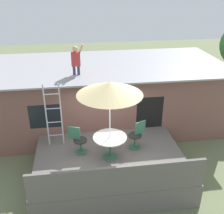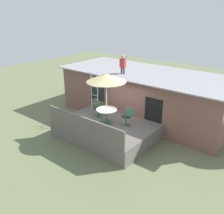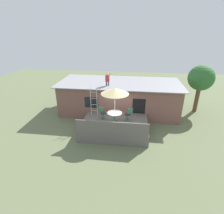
# 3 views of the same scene
# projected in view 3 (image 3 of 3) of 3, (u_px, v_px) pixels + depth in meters

# --- Properties ---
(ground_plane) EXTENTS (40.00, 40.00, 0.00)m
(ground_plane) POSITION_uv_depth(u_px,v_px,m) (115.00, 131.00, 12.99)
(ground_plane) COLOR #66704C
(house) EXTENTS (10.50, 4.50, 2.73)m
(house) POSITION_uv_depth(u_px,v_px,m) (119.00, 97.00, 15.70)
(house) COLOR brown
(house) RESTS_ON ground
(deck) EXTENTS (4.73, 3.41, 0.80)m
(deck) POSITION_uv_depth(u_px,v_px,m) (115.00, 127.00, 12.83)
(deck) COLOR #605B56
(deck) RESTS_ON ground
(deck_railing) EXTENTS (4.63, 0.08, 0.90)m
(deck_railing) POSITION_uv_depth(u_px,v_px,m) (112.00, 128.00, 10.99)
(deck_railing) COLOR #605B56
(deck_railing) RESTS_ON deck
(patio_table) EXTENTS (1.04, 1.04, 0.74)m
(patio_table) POSITION_uv_depth(u_px,v_px,m) (115.00, 115.00, 12.41)
(patio_table) COLOR #33664C
(patio_table) RESTS_ON deck
(patio_umbrella) EXTENTS (1.90, 1.90, 2.54)m
(patio_umbrella) POSITION_uv_depth(u_px,v_px,m) (115.00, 91.00, 11.70)
(patio_umbrella) COLOR silver
(patio_umbrella) RESTS_ON deck
(step_ladder) EXTENTS (0.52, 0.04, 2.20)m
(step_ladder) POSITION_uv_depth(u_px,v_px,m) (94.00, 102.00, 13.29)
(step_ladder) COLOR silver
(step_ladder) RESTS_ON deck
(person_figure) EXTENTS (0.47, 0.20, 1.11)m
(person_figure) POSITION_uv_depth(u_px,v_px,m) (108.00, 78.00, 13.98)
(person_figure) COLOR #33384C
(person_figure) RESTS_ON house
(patio_chair_left) EXTENTS (0.60, 0.44, 0.92)m
(patio_chair_left) POSITION_uv_depth(u_px,v_px,m) (102.00, 113.00, 12.95)
(patio_chair_left) COLOR #33664C
(patio_chair_left) RESTS_ON deck
(patio_chair_right) EXTENTS (0.59, 0.44, 0.92)m
(patio_chair_right) POSITION_uv_depth(u_px,v_px,m) (128.00, 114.00, 12.75)
(patio_chair_right) COLOR #33664C
(patio_chair_right) RESTS_ON deck
(backyard_tree) EXTENTS (2.17, 2.17, 4.20)m
(backyard_tree) POSITION_uv_depth(u_px,v_px,m) (201.00, 79.00, 14.99)
(backyard_tree) COLOR brown
(backyard_tree) RESTS_ON ground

